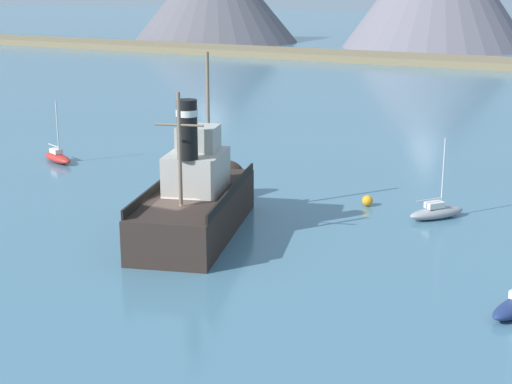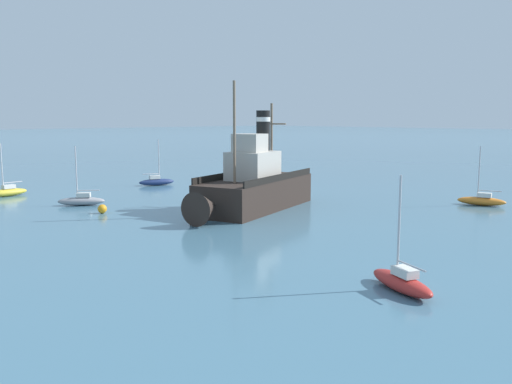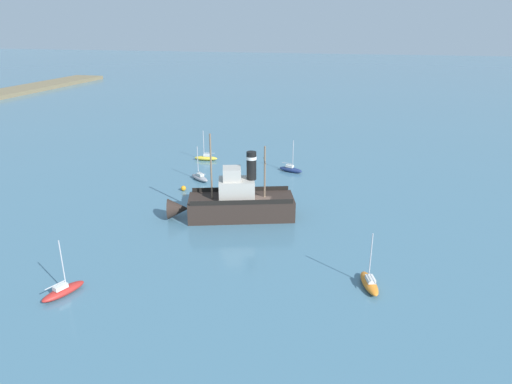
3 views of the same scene
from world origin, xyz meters
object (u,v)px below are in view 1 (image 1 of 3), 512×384
mooring_buoy (367,201)px  sailboat_red (58,157)px  sailboat_grey (437,212)px  old_tugboat (198,200)px

mooring_buoy → sailboat_red: bearing=179.9°
sailboat_grey → mooring_buoy: (-4.61, 0.59, -0.08)m
old_tugboat → mooring_buoy: (6.79, 9.32, -1.48)m
old_tugboat → sailboat_grey: old_tugboat is taller
sailboat_red → mooring_buoy: 25.76m
sailboat_grey → sailboat_red: 30.38m
sailboat_grey → mooring_buoy: sailboat_grey is taller
sailboat_red → mooring_buoy: size_ratio=7.09×
old_tugboat → sailboat_red: bearing=153.8°
old_tugboat → sailboat_red: size_ratio=3.01×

